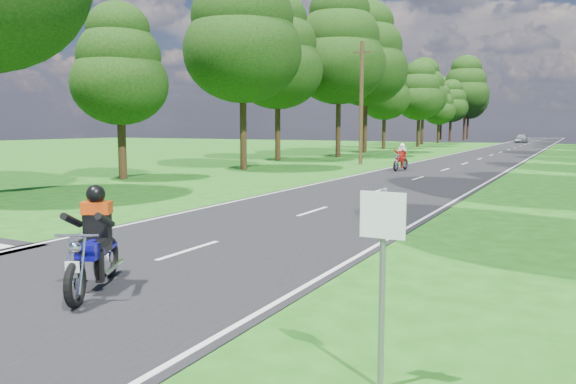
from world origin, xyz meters
The scene contains 9 objects.
ground centered at (0.00, 0.00, 0.00)m, with size 160.00×160.00×0.00m, color #195112.
main_road centered at (0.00, 50.00, 0.01)m, with size 7.00×140.00×0.02m, color black.
road_markings centered at (-0.14, 48.13, 0.02)m, with size 7.40×140.00×0.01m.
treeline centered at (1.43, 60.06, 8.25)m, with size 40.00×115.35×14.78m.
telegraph_pole centered at (-6.00, 28.00, 4.07)m, with size 1.20×0.26×8.00m.
road_sign centered at (5.50, -2.01, 1.34)m, with size 0.45×0.07×2.00m.
rider_near_blue centered at (0.47, -0.98, 0.85)m, with size 0.66×1.99×1.66m, color #0E0D8F, non-canonical shape.
rider_far_red centered at (-2.13, 24.20, 0.80)m, with size 0.62×1.86×1.55m, color #9A0C0B, non-canonical shape.
distant_car centered at (-1.22, 81.93, 0.68)m, with size 1.57×3.89×1.33m, color #A6A9AD.
Camera 1 is at (7.18, -7.14, 2.61)m, focal length 35.00 mm.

